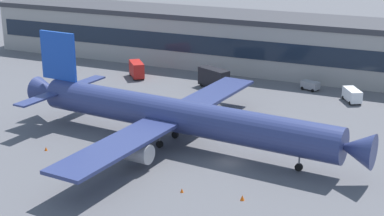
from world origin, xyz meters
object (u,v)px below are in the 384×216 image
(baggage_tug, at_px, (310,85))
(traffic_cone_2, at_px, (182,190))
(stair_truck, at_px, (137,69))
(crew_van, at_px, (352,94))
(traffic_cone_1, at_px, (242,198))
(traffic_cone_3, at_px, (46,149))
(airliner, at_px, (176,115))
(catering_truck, at_px, (214,78))

(baggage_tug, height_order, traffic_cone_2, baggage_tug)
(stair_truck, distance_m, crew_van, 47.01)
(traffic_cone_1, height_order, traffic_cone_3, traffic_cone_1)
(crew_van, height_order, baggage_tug, crew_van)
(traffic_cone_1, xyz_separation_m, traffic_cone_2, (-7.86, -1.19, -0.07))
(traffic_cone_1, distance_m, traffic_cone_3, 33.03)
(traffic_cone_1, distance_m, traffic_cone_2, 7.95)
(airliner, height_order, stair_truck, airliner)
(catering_truck, distance_m, traffic_cone_3, 43.71)
(catering_truck, relative_size, baggage_tug, 1.88)
(baggage_tug, bearing_deg, traffic_cone_1, -85.39)
(traffic_cone_1, bearing_deg, traffic_cone_2, -171.39)
(catering_truck, bearing_deg, baggage_tug, 20.68)
(crew_van, bearing_deg, catering_truck, -174.92)
(airliner, relative_size, crew_van, 10.58)
(stair_truck, bearing_deg, airliner, -51.49)
(crew_van, bearing_deg, baggage_tug, 154.01)
(baggage_tug, relative_size, traffic_cone_1, 5.78)
(baggage_tug, bearing_deg, traffic_cone_3, -120.09)
(airliner, bearing_deg, traffic_cone_3, -148.11)
(traffic_cone_3, bearing_deg, stair_truck, 101.76)
(airliner, distance_m, catering_truck, 32.74)
(stair_truck, relative_size, traffic_cone_1, 8.69)
(crew_van, xyz_separation_m, traffic_cone_2, (-12.93, -49.02, -1.18))
(catering_truck, distance_m, traffic_cone_1, 50.80)
(stair_truck, distance_m, baggage_tug, 38.21)
(stair_truck, relative_size, baggage_tug, 1.50)
(crew_van, relative_size, baggage_tug, 1.38)
(traffic_cone_2, distance_m, traffic_cone_3, 25.37)
(traffic_cone_2, bearing_deg, traffic_cone_3, 170.78)
(airliner, relative_size, stair_truck, 9.69)
(traffic_cone_2, relative_size, traffic_cone_3, 0.94)
(traffic_cone_2, bearing_deg, airliner, 118.79)
(crew_van, relative_size, traffic_cone_1, 7.96)
(catering_truck, xyz_separation_m, traffic_cone_1, (22.80, -45.35, -1.94))
(crew_van, bearing_deg, traffic_cone_3, -130.19)
(stair_truck, relative_size, traffic_cone_2, 10.86)
(traffic_cone_2, height_order, traffic_cone_3, traffic_cone_3)
(catering_truck, relative_size, crew_van, 1.36)
(crew_van, bearing_deg, traffic_cone_1, -96.05)
(catering_truck, relative_size, traffic_cone_3, 12.78)
(catering_truck, bearing_deg, traffic_cone_3, -103.38)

